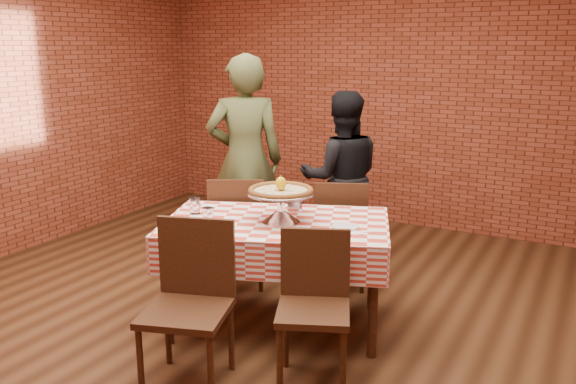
% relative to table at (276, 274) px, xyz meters
% --- Properties ---
extents(ground, '(6.00, 6.00, 0.00)m').
position_rel_table_xyz_m(ground, '(-0.16, -0.22, -0.38)').
color(ground, black).
rests_on(ground, ground).
extents(back_wall, '(5.50, 0.00, 5.50)m').
position_rel_table_xyz_m(back_wall, '(-0.16, 2.78, 1.08)').
color(back_wall, maroon).
rests_on(back_wall, ground).
extents(table, '(1.70, 1.35, 0.75)m').
position_rel_table_xyz_m(table, '(0.00, 0.00, 0.00)').
color(table, '#432313').
rests_on(table, ground).
extents(tablecloth, '(1.74, 1.40, 0.25)m').
position_rel_table_xyz_m(tablecloth, '(0.00, 0.00, 0.26)').
color(tablecloth, red).
rests_on(tablecloth, table).
extents(pizza_stand, '(0.52, 0.52, 0.20)m').
position_rel_table_xyz_m(pizza_stand, '(0.04, 0.00, 0.48)').
color(pizza_stand, silver).
rests_on(pizza_stand, tablecloth).
extents(pizza, '(0.50, 0.50, 0.03)m').
position_rel_table_xyz_m(pizza, '(0.04, 0.00, 0.59)').
color(pizza, '#CAB88D').
rests_on(pizza, pizza_stand).
extents(lemon, '(0.08, 0.08, 0.09)m').
position_rel_table_xyz_m(lemon, '(0.04, 0.00, 0.65)').
color(lemon, gold).
rests_on(lemon, pizza).
extents(water_glass_left, '(0.09, 0.09, 0.11)m').
position_rel_table_xyz_m(water_glass_left, '(-0.36, -0.28, 0.44)').
color(water_glass_left, white).
rests_on(water_glass_left, tablecloth).
extents(water_glass_right, '(0.09, 0.09, 0.11)m').
position_rel_table_xyz_m(water_glass_right, '(-0.59, -0.11, 0.44)').
color(water_glass_right, white).
rests_on(water_glass_right, tablecloth).
extents(side_plate, '(0.22, 0.22, 0.01)m').
position_rel_table_xyz_m(side_plate, '(0.47, 0.08, 0.39)').
color(side_plate, white).
rests_on(side_plate, tablecloth).
extents(sweetener_packet_a, '(0.06, 0.06, 0.00)m').
position_rel_table_xyz_m(sweetener_packet_a, '(0.60, -0.01, 0.39)').
color(sweetener_packet_a, white).
rests_on(sweetener_packet_a, tablecloth).
extents(sweetener_packet_b, '(0.06, 0.05, 0.00)m').
position_rel_table_xyz_m(sweetener_packet_b, '(0.62, 0.06, 0.39)').
color(sweetener_packet_b, white).
rests_on(sweetener_packet_b, tablecloth).
extents(condiment_caddy, '(0.13, 0.12, 0.15)m').
position_rel_table_xyz_m(condiment_caddy, '(-0.01, 0.29, 0.46)').
color(condiment_caddy, silver).
rests_on(condiment_caddy, tablecloth).
extents(chair_near_left, '(0.58, 0.58, 0.94)m').
position_rel_table_xyz_m(chair_near_left, '(-0.08, -0.90, 0.10)').
color(chair_near_left, '#432313').
rests_on(chair_near_left, ground).
extents(chair_near_right, '(0.53, 0.53, 0.88)m').
position_rel_table_xyz_m(chair_near_right, '(0.55, -0.56, 0.07)').
color(chair_near_right, '#432313').
rests_on(chair_near_right, ground).
extents(chair_far_left, '(0.59, 0.59, 0.91)m').
position_rel_table_xyz_m(chair_far_left, '(-0.65, 0.52, 0.08)').
color(chair_far_left, '#432313').
rests_on(chair_far_left, ground).
extents(chair_far_right, '(0.54, 0.54, 0.89)m').
position_rel_table_xyz_m(chair_far_right, '(0.10, 0.89, 0.07)').
color(chair_far_right, '#432313').
rests_on(chair_far_right, ground).
extents(diner_olive, '(0.80, 0.74, 1.84)m').
position_rel_table_xyz_m(diner_olive, '(-0.88, 1.01, 0.55)').
color(diner_olive, '#464E2B').
rests_on(diner_olive, ground).
extents(diner_black, '(0.93, 0.87, 1.53)m').
position_rel_table_xyz_m(diner_black, '(-0.13, 1.42, 0.39)').
color(diner_black, black).
rests_on(diner_black, ground).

